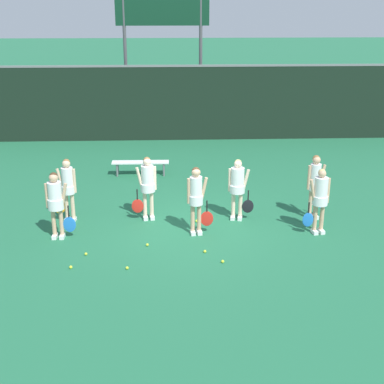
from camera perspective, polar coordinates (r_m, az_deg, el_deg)
The scene contains 19 objects.
ground_plane at distance 13.64m, azimuth 0.06°, elevation -3.65°, with size 140.00×140.00×0.00m, color #216642.
fence_windscreen at distance 21.74m, azimuth -0.98°, elevation 9.49°, with size 60.00×0.08×3.02m.
scoreboard at distance 23.25m, azimuth -3.18°, elevation 18.31°, with size 3.88×0.15×6.16m.
bench_courtside at distance 17.53m, azimuth -5.52°, elevation 3.05°, with size 1.85×0.38×0.46m.
player_0 at distance 13.03m, azimuth -14.33°, elevation -0.83°, with size 0.67×0.38×1.65m.
player_1 at distance 12.84m, azimuth 0.46°, elevation -0.37°, with size 0.64×0.34×1.71m.
player_2 at distance 13.26m, azimuth 13.50°, elevation -0.44°, with size 0.64×0.37×1.65m.
player_3 at distance 13.96m, azimuth -13.12°, elevation 0.68°, with size 0.63×0.34×1.67m.
player_4 at distance 13.78m, azimuth -4.78°, elevation 0.94°, with size 0.66×0.37×1.68m.
player_5 at distance 13.78m, azimuth 4.90°, elevation 0.78°, with size 0.67×0.39×1.62m.
player_6 at distance 14.13m, azimuth 12.98°, elevation 1.05°, with size 0.60×0.33×1.72m.
tennis_ball_0 at distance 12.60m, azimuth -4.79°, elevation -5.63°, with size 0.07×0.07×0.07m, color #CCE033.
tennis_ball_1 at distance 11.82m, azimuth 3.29°, elevation -7.40°, with size 0.07×0.07×0.07m, color #CCE033.
tennis_ball_2 at distance 11.62m, azimuth -6.94°, elevation -8.05°, with size 0.07×0.07×0.07m, color #CCE033.
tennis_ball_5 at distance 11.85m, azimuth -12.80°, elevation -7.82°, with size 0.07×0.07×0.07m, color #CCE033.
tennis_ball_6 at distance 15.51m, azimuth 13.65°, elevation -1.14°, with size 0.06×0.06×0.06m, color #CCE033.
tennis_ball_7 at distance 12.36m, azimuth -11.25°, elevation -6.50°, with size 0.07×0.07×0.07m, color #CCE033.
tennis_ball_8 at distance 12.25m, azimuth 1.38°, elevation -6.35°, with size 0.07×0.07×0.07m, color #CCE033.
tennis_ball_9 at distance 13.86m, azimuth 0.49°, elevation -3.11°, with size 0.07×0.07×0.07m, color #CCE033.
Camera 1 is at (-0.55, -12.49, 5.45)m, focal length 50.00 mm.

